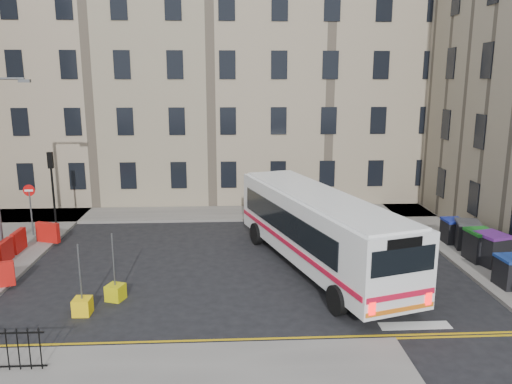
{
  "coord_description": "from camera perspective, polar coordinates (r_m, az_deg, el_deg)",
  "views": [
    {
      "loc": [
        -2.16,
        -21.08,
        8.07
      ],
      "look_at": [
        -0.97,
        1.5,
        3.0
      ],
      "focal_mm": 35.0,
      "sensor_mm": 36.0,
      "label": 1
    }
  ],
  "objects": [
    {
      "name": "ground",
      "position": [
        22.68,
        2.67,
        -8.23
      ],
      "size": [
        120.0,
        120.0,
        0.0
      ],
      "primitive_type": "plane",
      "color": "black",
      "rests_on": "ground"
    },
    {
      "name": "pavement_north",
      "position": [
        30.98,
        -10.05,
        -2.52
      ],
      "size": [
        36.0,
        3.2,
        0.15
      ],
      "primitive_type": "cube",
      "color": "slate",
      "rests_on": "ground"
    },
    {
      "name": "pavement_east",
      "position": [
        28.6,
        20.15,
        -4.4
      ],
      "size": [
        2.4,
        26.0,
        0.15
      ],
      "primitive_type": "cube",
      "color": "slate",
      "rests_on": "ground"
    },
    {
      "name": "terrace_north",
      "position": [
        36.91,
        -10.86,
        13.27
      ],
      "size": [
        38.3,
        10.8,
        17.2
      ],
      "color": "gray",
      "rests_on": "ground"
    },
    {
      "name": "traffic_light_nw",
      "position": [
        29.74,
        -22.3,
        1.61
      ],
      "size": [
        0.28,
        0.22,
        4.1
      ],
      "color": "black",
      "rests_on": "pavement_west"
    },
    {
      "name": "no_entry_north",
      "position": [
        28.24,
        -24.43,
        -0.77
      ],
      "size": [
        0.6,
        0.08,
        3.0
      ],
      "color": "#595B5E",
      "rests_on": "pavement_west"
    },
    {
      "name": "roadworks_barriers",
      "position": [
        24.79,
        -26.0,
        -6.11
      ],
      "size": [
        1.66,
        6.26,
        1.0
      ],
      "color": "red",
      "rests_on": "pavement_west"
    },
    {
      "name": "bus",
      "position": [
        21.74,
        7.07,
        -4.0
      ],
      "size": [
        6.08,
        12.24,
        3.26
      ],
      "rotation": [
        0.0,
        0.0,
        0.29
      ],
      "color": "white",
      "rests_on": "ground"
    },
    {
      "name": "wheelie_bin_a",
      "position": [
        22.12,
        27.08,
        -8.1
      ],
      "size": [
        1.02,
        1.16,
        1.22
      ],
      "rotation": [
        0.0,
        0.0,
        0.06
      ],
      "color": "black",
      "rests_on": "pavement_east"
    },
    {
      "name": "wheelie_bin_b",
      "position": [
        24.3,
        25.29,
        -5.88
      ],
      "size": [
        1.41,
        1.52,
        1.41
      ],
      "rotation": [
        0.0,
        0.0,
        0.27
      ],
      "color": "black",
      "rests_on": "pavement_east"
    },
    {
      "name": "wheelie_bin_c",
      "position": [
        24.63,
        24.25,
        -5.55
      ],
      "size": [
        1.2,
        1.35,
        1.4
      ],
      "rotation": [
        0.0,
        0.0,
        0.08
      ],
      "color": "black",
      "rests_on": "pavement_east"
    },
    {
      "name": "wheelie_bin_d",
      "position": [
        26.14,
        22.98,
        -4.49
      ],
      "size": [
        1.33,
        1.45,
        1.35
      ],
      "rotation": [
        0.0,
        0.0,
        -0.26
      ],
      "color": "black",
      "rests_on": "pavement_east"
    },
    {
      "name": "wheelie_bin_e",
      "position": [
        26.81,
        21.55,
        -4.12
      ],
      "size": [
        0.96,
        1.09,
        1.19
      ],
      "rotation": [
        0.0,
        0.0,
        0.02
      ],
      "color": "black",
      "rests_on": "pavement_east"
    },
    {
      "name": "bollard_yellow",
      "position": [
        19.01,
        -19.21,
        -12.24
      ],
      "size": [
        0.62,
        0.62,
        0.6
      ],
      "primitive_type": "cube",
      "rotation": [
        0.0,
        0.0,
        -0.03
      ],
      "color": "yellow",
      "rests_on": "ground"
    },
    {
      "name": "bollard_chevron",
      "position": [
        19.8,
        -15.76,
        -10.97
      ],
      "size": [
        0.77,
        0.77,
        0.6
      ],
      "primitive_type": "cube",
      "rotation": [
        0.0,
        0.0,
        -0.35
      ],
      "color": "#CDC50C",
      "rests_on": "ground"
    }
  ]
}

